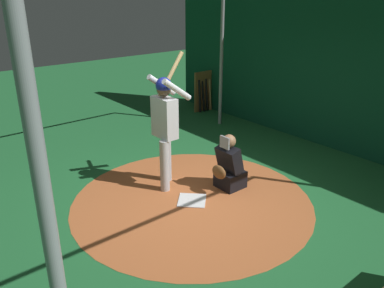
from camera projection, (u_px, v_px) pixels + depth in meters
ground_plane at (192, 201)px, 6.06m from camera, size 25.24×25.24×0.00m
dirt_circle at (192, 201)px, 6.06m from camera, size 3.68×3.68×0.01m
home_plate at (192, 200)px, 6.05m from camera, size 0.59×0.59×0.01m
batter at (165, 122)px, 6.16m from camera, size 0.68×0.49×2.15m
catcher at (229, 168)px, 6.33m from camera, size 0.58×0.40×0.93m
back_wall at (338, 62)px, 7.60m from camera, size 0.23×9.24×3.42m
cage_frame at (192, 54)px, 5.22m from camera, size 5.88×4.98×3.22m
bat_rack at (207, 92)px, 10.44m from camera, size 0.82×0.19×1.05m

